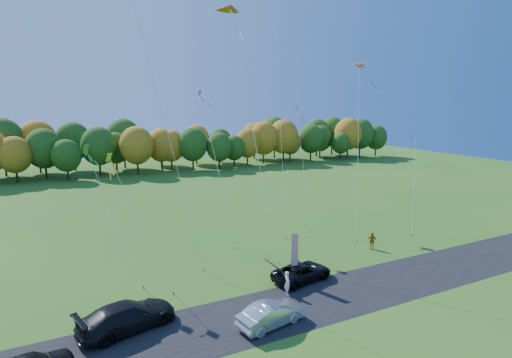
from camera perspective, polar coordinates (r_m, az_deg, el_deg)
name	(u,v)px	position (r m, az deg, el deg)	size (l,w,h in m)	color
ground	(289,278)	(32.79, 4.78, -13.92)	(160.00, 160.00, 0.00)	#265A18
asphalt_strip	(318,300)	(29.79, 8.91, -16.70)	(90.00, 6.00, 0.01)	black
tree_line	(148,172)	(83.05, -15.11, 0.98)	(116.00, 12.00, 10.00)	#1E4711
black_suv	(302,272)	(32.26, 6.59, -13.04)	(2.31, 5.01, 1.39)	black
silver_sedan	(271,314)	(26.30, 2.21, -18.73)	(1.57, 4.52, 1.49)	silver
dark_truck_a	(127,316)	(26.99, -17.91, -18.15)	(2.44, 5.99, 1.74)	black
person_tailgate_a	(287,283)	(29.90, 4.50, -14.59)	(0.65, 0.43, 1.79)	white
person_tailgate_b	(295,260)	(33.70, 5.60, -11.41)	(0.95, 0.74, 1.96)	gray
person_east	(372,241)	(39.90, 16.21, -8.46)	(0.96, 0.40, 1.63)	#BA6211
feather_flag	(294,252)	(31.15, 5.47, -10.36)	(0.53, 0.15, 4.05)	#999999
kite_delta_blue	(161,108)	(34.99, -13.44, 9.86)	(5.34, 9.72, 27.34)	#4C3F33
kite_parafoil_orange	(279,98)	(44.55, 3.26, 11.43)	(5.81, 11.44, 28.71)	#4C3F33
kite_delta_red	(244,78)	(38.49, -1.67, 14.19)	(2.50, 11.03, 24.17)	#4C3F33
kite_parafoil_rainbow	(358,146)	(44.42, 14.39, 4.56)	(7.03, 7.87, 18.52)	#4C3F33
kite_diamond_yellow	(140,223)	(30.92, -16.21, -6.07)	(3.85, 5.42, 10.29)	#4C3F33
kite_diamond_green	(114,216)	(32.40, -19.65, -5.03)	(3.57, 5.34, 10.84)	#4C3F33
kite_diamond_white	(303,166)	(44.84, 6.77, 1.88)	(2.35, 6.66, 13.99)	#4C3F33
kite_diamond_pink	(217,164)	(40.28, -5.63, 2.10)	(1.15, 8.49, 15.37)	#4C3F33
kite_diamond_blue_low	(414,182)	(47.16, 21.60, -0.34)	(5.04, 5.05, 10.84)	#4C3F33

